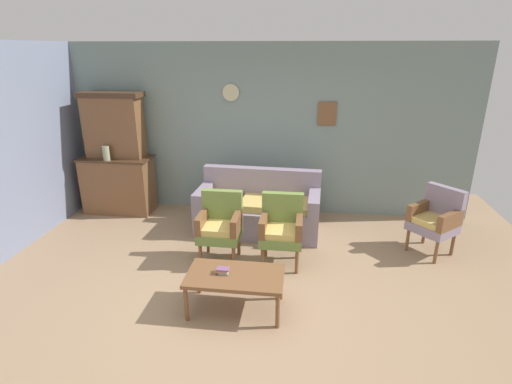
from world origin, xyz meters
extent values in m
plane|color=#997A5B|center=(0.00, 0.00, 0.00)|extent=(7.68, 7.68, 0.00)
cube|color=gray|center=(0.00, 2.63, 1.35)|extent=(6.40, 0.06, 2.70)
cube|color=brown|center=(0.90, 2.58, 1.65)|extent=(0.28, 0.02, 0.36)
cylinder|color=beige|center=(-0.60, 2.58, 1.95)|extent=(0.26, 0.03, 0.26)
cube|color=brown|center=(-2.47, 2.25, 0.45)|extent=(1.10, 0.52, 0.90)
cube|color=#462D1B|center=(-2.47, 2.25, 0.92)|extent=(1.16, 0.55, 0.03)
cube|color=brown|center=(-2.47, 2.33, 1.41)|extent=(0.90, 0.36, 0.95)
cube|color=#462D1B|center=(-2.47, 2.33, 1.92)|extent=(0.99, 0.38, 0.08)
cylinder|color=#9A9D7C|center=(-2.52, 2.07, 1.04)|extent=(0.11, 0.11, 0.23)
cube|color=gray|center=(-0.06, 1.73, 0.21)|extent=(1.82, 0.88, 0.42)
cube|color=gray|center=(-0.05, 2.05, 0.66)|extent=(1.79, 0.24, 0.48)
cube|color=gray|center=(0.75, 1.69, 0.54)|extent=(0.20, 0.81, 0.24)
cube|color=gray|center=(-0.88, 1.76, 0.54)|extent=(0.20, 0.81, 0.24)
cube|color=tan|center=(0.45, 1.66, 0.47)|extent=(0.49, 0.58, 0.10)
cube|color=tan|center=(-0.06, 1.69, 0.47)|extent=(0.49, 0.58, 0.10)
cube|color=tan|center=(-0.58, 1.71, 0.47)|extent=(0.49, 0.58, 0.10)
cube|color=olive|center=(-0.44, 0.80, 0.38)|extent=(0.52, 0.48, 0.12)
cube|color=tan|center=(-0.44, 0.78, 0.47)|extent=(0.44, 0.41, 0.10)
cube|color=olive|center=(-0.44, 1.00, 0.67)|extent=(0.52, 0.10, 0.46)
cube|color=brown|center=(-0.22, 0.80, 0.55)|extent=(0.08, 0.48, 0.22)
cube|color=brown|center=(-0.66, 0.80, 0.55)|extent=(0.08, 0.48, 0.22)
cylinder|color=brown|center=(-0.23, 0.61, 0.16)|extent=(0.04, 0.04, 0.32)
cylinder|color=brown|center=(-0.65, 0.61, 0.16)|extent=(0.04, 0.04, 0.32)
cylinder|color=brown|center=(-0.23, 0.99, 0.16)|extent=(0.04, 0.04, 0.32)
cylinder|color=brown|center=(-0.65, 0.99, 0.16)|extent=(0.04, 0.04, 0.32)
cube|color=olive|center=(0.34, 0.80, 0.38)|extent=(0.52, 0.48, 0.12)
cube|color=tan|center=(0.34, 0.78, 0.47)|extent=(0.44, 0.41, 0.10)
cube|color=olive|center=(0.34, 1.00, 0.67)|extent=(0.52, 0.10, 0.46)
cube|color=brown|center=(0.56, 0.80, 0.55)|extent=(0.08, 0.48, 0.22)
cube|color=brown|center=(0.12, 0.80, 0.55)|extent=(0.08, 0.48, 0.22)
cylinder|color=brown|center=(0.55, 0.61, 0.16)|extent=(0.04, 0.04, 0.32)
cylinder|color=brown|center=(0.13, 0.61, 0.16)|extent=(0.04, 0.04, 0.32)
cylinder|color=brown|center=(0.55, 0.99, 0.16)|extent=(0.04, 0.04, 0.32)
cylinder|color=brown|center=(0.13, 0.99, 0.16)|extent=(0.04, 0.04, 0.32)
cube|color=gray|center=(2.30, 1.36, 0.38)|extent=(0.70, 0.71, 0.12)
cube|color=tan|center=(2.29, 1.35, 0.47)|extent=(0.60, 0.60, 0.10)
cube|color=gray|center=(2.45, 1.50, 0.67)|extent=(0.42, 0.45, 0.46)
cube|color=brown|center=(2.45, 1.20, 0.55)|extent=(0.41, 0.38, 0.22)
cube|color=brown|center=(2.15, 1.53, 0.55)|extent=(0.41, 0.38, 0.22)
cylinder|color=brown|center=(2.30, 1.08, 0.16)|extent=(0.04, 0.04, 0.32)
cylinder|color=brown|center=(2.02, 1.39, 0.16)|extent=(0.04, 0.04, 0.32)
cylinder|color=brown|center=(2.58, 1.33, 0.16)|extent=(0.04, 0.04, 0.32)
cylinder|color=brown|center=(2.30, 1.65, 0.16)|extent=(0.04, 0.04, 0.32)
cube|color=brown|center=(-0.07, -0.18, 0.40)|extent=(1.00, 0.56, 0.04)
cylinder|color=brown|center=(-0.53, 0.06, 0.19)|extent=(0.04, 0.04, 0.38)
cylinder|color=brown|center=(0.39, 0.06, 0.19)|extent=(0.04, 0.04, 0.38)
cylinder|color=brown|center=(-0.53, -0.42, 0.19)|extent=(0.04, 0.04, 0.38)
cylinder|color=brown|center=(0.39, -0.42, 0.19)|extent=(0.04, 0.04, 0.38)
cube|color=gray|center=(-0.19, -0.18, 0.43)|extent=(0.10, 0.08, 0.02)
cube|color=tan|center=(-0.21, -0.17, 0.45)|extent=(0.12, 0.08, 0.03)
cube|color=#7C4F73|center=(-0.19, -0.18, 0.47)|extent=(0.13, 0.09, 0.02)
camera|label=1|loc=(0.59, -3.65, 2.61)|focal=27.81mm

